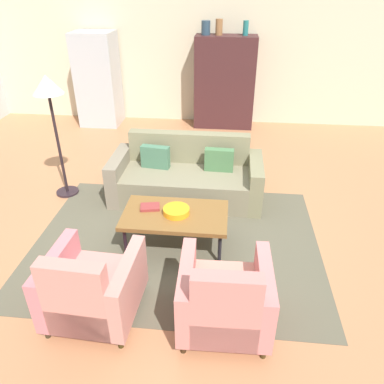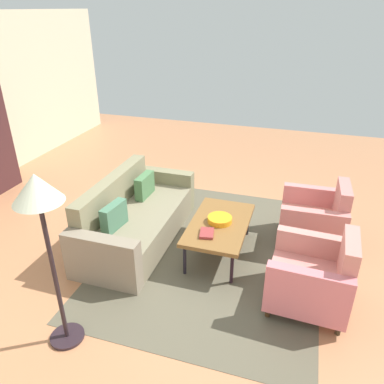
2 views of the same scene
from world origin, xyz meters
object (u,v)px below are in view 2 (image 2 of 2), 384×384
(coffee_table, at_px, (219,225))
(armchair_left, at_px, (316,278))
(couch, at_px, (133,219))
(armchair_right, at_px, (317,220))
(book_stack, at_px, (207,233))
(fruit_bowl, at_px, (220,219))
(floor_lamp, at_px, (40,206))

(coffee_table, distance_m, armchair_left, 1.31)
(couch, height_order, armchair_right, armchair_right)
(armchair_left, bearing_deg, book_stack, 79.43)
(armchair_right, xyz_separation_m, book_stack, (-0.91, 1.24, 0.12))
(fruit_bowl, bearing_deg, armchair_left, -117.96)
(floor_lamp, bearing_deg, coffee_table, -30.76)
(coffee_table, bearing_deg, book_stack, 165.58)
(coffee_table, height_order, armchair_right, armchair_right)
(armchair_right, bearing_deg, fruit_bowl, 115.17)
(armchair_left, distance_m, book_stack, 1.29)
(armchair_left, distance_m, floor_lamp, 2.74)
(armchair_right, xyz_separation_m, floor_lamp, (-2.38, 2.22, 1.10))
(couch, distance_m, armchair_left, 2.43)
(coffee_table, relative_size, armchair_left, 1.36)
(book_stack, distance_m, floor_lamp, 2.02)
(fruit_bowl, height_order, book_stack, fruit_bowl)
(book_stack, bearing_deg, armchair_right, -53.92)
(coffee_table, xyz_separation_m, armchair_left, (-0.60, -1.17, -0.07))
(armchair_right, bearing_deg, coffee_table, 115.78)
(coffee_table, xyz_separation_m, armchair_right, (0.60, -1.17, -0.07))
(couch, xyz_separation_m, armchair_right, (0.60, -2.35, 0.06))
(couch, relative_size, floor_lamp, 1.22)
(armchair_left, relative_size, fruit_bowl, 2.90)
(couch, height_order, armchair_left, armchair_left)
(coffee_table, distance_m, armchair_right, 1.31)
(couch, height_order, floor_lamp, floor_lamp)
(couch, distance_m, floor_lamp, 2.12)
(armchair_right, distance_m, book_stack, 1.55)
(armchair_right, relative_size, fruit_bowl, 2.90)
(couch, distance_m, coffee_table, 1.19)
(armchair_right, relative_size, book_stack, 3.55)
(armchair_left, height_order, floor_lamp, floor_lamp)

